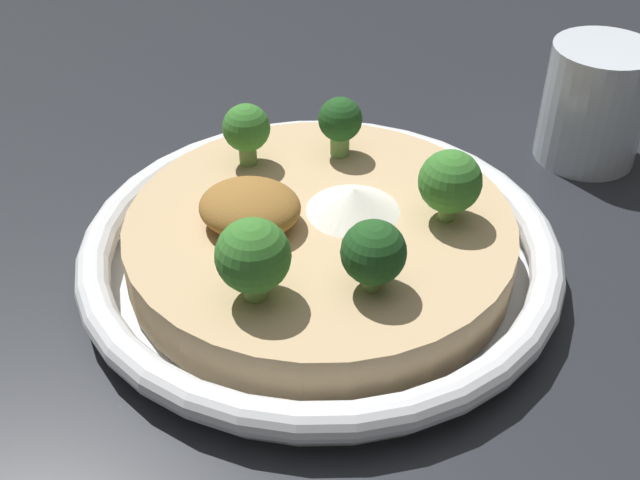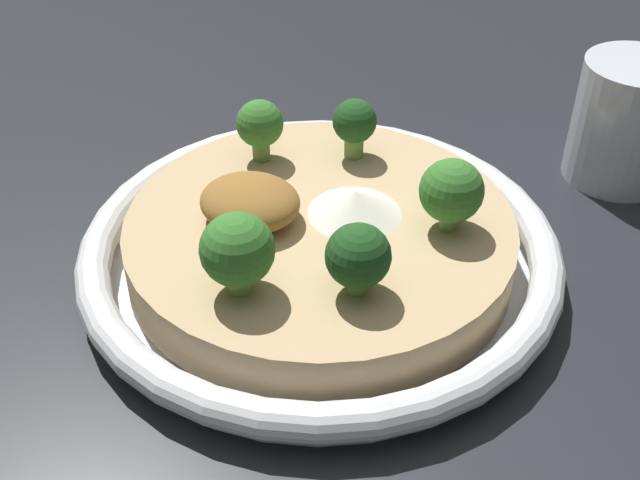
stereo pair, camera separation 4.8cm
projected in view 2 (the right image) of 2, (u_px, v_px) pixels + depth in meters
name	position (u px, v px, depth m)	size (l,w,h in m)	color
ground_plane	(320.00, 269.00, 0.49)	(6.00, 6.00, 0.00)	#23262B
risotto_bowl	(320.00, 247.00, 0.48)	(0.29, 0.29, 0.04)	silver
cheese_sprinkle	(355.00, 202.00, 0.47)	(0.06, 0.06, 0.02)	white
crispy_onion_garnish	(250.00, 202.00, 0.46)	(0.06, 0.05, 0.02)	olive
broccoli_front	(355.00, 124.00, 0.51)	(0.03, 0.03, 0.04)	#668E47
broccoli_front_right	(260.00, 125.00, 0.51)	(0.03, 0.03, 0.04)	#668E47
broccoli_back_right	(237.00, 251.00, 0.40)	(0.04, 0.04, 0.05)	#759E4C
broccoli_back	(358.00, 257.00, 0.40)	(0.03, 0.03, 0.04)	#668E47
broccoli_front_left	(451.00, 192.00, 0.45)	(0.04, 0.04, 0.04)	#759E4C
drinking_glass	(626.00, 122.00, 0.55)	(0.07, 0.07, 0.09)	silver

